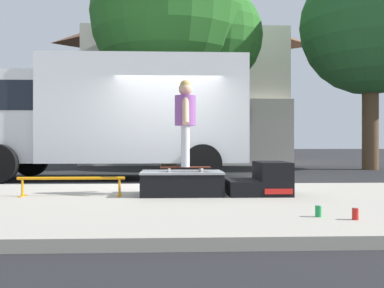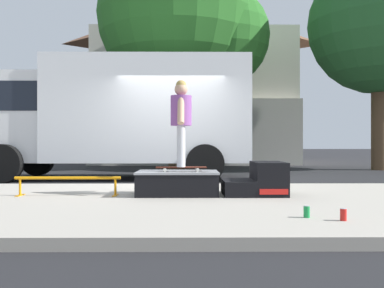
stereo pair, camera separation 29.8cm
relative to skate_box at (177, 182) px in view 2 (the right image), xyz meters
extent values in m
plane|color=black|center=(-0.22, 2.41, -0.31)|extent=(140.00, 140.00, 0.00)
cube|color=#A8A093|center=(-0.22, -0.59, -0.25)|extent=(50.00, 5.00, 0.12)
cube|color=black|center=(0.00, 0.00, -0.01)|extent=(1.23, 0.82, 0.36)
cube|color=gray|center=(0.00, 0.00, 0.15)|extent=(1.25, 0.84, 0.03)
cube|color=black|center=(0.93, 0.00, -0.08)|extent=(0.47, 0.86, 0.23)
cube|color=black|center=(1.40, 0.00, 0.06)|extent=(0.47, 0.86, 0.51)
cube|color=red|center=(1.40, -0.43, -0.10)|extent=(0.41, 0.01, 0.08)
cylinder|color=orange|center=(-1.66, -0.09, 0.07)|extent=(1.60, 0.04, 0.04)
cylinder|color=orange|center=(-2.38, -0.09, -0.06)|extent=(0.04, 0.04, 0.27)
cube|color=orange|center=(-2.38, -0.09, -0.19)|extent=(0.06, 0.28, 0.01)
cylinder|color=orange|center=(-0.94, -0.09, -0.06)|extent=(0.04, 0.04, 0.27)
cube|color=orange|center=(-0.94, -0.09, -0.19)|extent=(0.06, 0.28, 0.01)
cube|color=#4C1E14|center=(0.06, 0.02, 0.23)|extent=(0.79, 0.25, 0.02)
cylinder|color=silver|center=(0.30, 0.12, 0.19)|extent=(0.05, 0.03, 0.05)
cylinder|color=silver|center=(0.31, -0.06, 0.19)|extent=(0.05, 0.03, 0.05)
cylinder|color=silver|center=(-0.20, 0.09, 0.19)|extent=(0.05, 0.03, 0.05)
cylinder|color=silver|center=(-0.19, -0.09, 0.19)|extent=(0.05, 0.03, 0.05)
cylinder|color=silver|center=(0.06, 0.10, 0.55)|extent=(0.13, 0.13, 0.64)
cylinder|color=silver|center=(0.06, -0.06, 0.55)|extent=(0.13, 0.13, 0.64)
cylinder|color=#8C4C99|center=(0.06, 0.02, 1.10)|extent=(0.33, 0.33, 0.46)
cylinder|color=tan|center=(0.06, 0.22, 1.09)|extent=(0.10, 0.28, 0.44)
cylinder|color=tan|center=(0.06, -0.19, 1.09)|extent=(0.10, 0.28, 0.44)
sphere|color=tan|center=(0.06, 0.02, 1.44)|extent=(0.20, 0.20, 0.20)
sphere|color=tan|center=(0.06, 0.02, 1.49)|extent=(0.17, 0.17, 0.17)
cylinder|color=red|center=(1.75, -2.30, -0.13)|extent=(0.07, 0.07, 0.12)
cylinder|color=silver|center=(1.75, -2.30, -0.07)|extent=(0.06, 0.06, 0.00)
cylinder|color=#198C3F|center=(1.43, -2.10, -0.13)|extent=(0.07, 0.07, 0.12)
cylinder|color=silver|center=(1.43, -2.10, -0.07)|extent=(0.06, 0.06, 0.00)
cube|color=white|center=(-0.84, 4.61, 1.44)|extent=(5.00, 2.35, 2.60)
cube|color=white|center=(-4.29, 4.61, 1.24)|extent=(1.90, 2.16, 2.20)
cube|color=black|center=(-4.29, 4.61, 1.72)|extent=(1.92, 2.19, 0.70)
cylinder|color=black|center=(-4.14, 3.44, 0.14)|extent=(0.90, 0.28, 0.90)
cylinder|color=black|center=(-4.14, 5.79, 0.14)|extent=(0.90, 0.28, 0.90)
cylinder|color=black|center=(0.55, 3.44, 0.14)|extent=(0.90, 0.28, 0.90)
cylinder|color=black|center=(0.55, 5.79, 0.14)|extent=(0.90, 0.28, 0.90)
cylinder|color=brown|center=(6.83, 8.42, 1.44)|extent=(0.56, 0.56, 3.51)
sphere|color=#235628|center=(6.83, 8.42, 4.79)|extent=(4.89, 4.89, 4.89)
cylinder|color=brown|center=(-0.28, 9.15, 1.53)|extent=(0.56, 0.56, 3.69)
sphere|color=#286623|center=(-0.28, 9.15, 5.22)|extent=(5.68, 5.68, 5.68)
sphere|color=#286623|center=(1.28, 9.15, 4.51)|extent=(3.69, 3.69, 3.69)
cube|color=beige|center=(0.43, 15.62, 2.69)|extent=(9.00, 7.50, 6.00)
cube|color=#B2ADA3|center=(0.43, 11.62, 1.09)|extent=(9.00, 0.50, 2.80)
pyramid|color=brown|center=(0.43, 15.62, 6.89)|extent=(9.54, 7.95, 2.40)
camera|label=1|loc=(-0.13, -6.73, 0.59)|focal=40.96mm
camera|label=2|loc=(0.16, -6.74, 0.59)|focal=40.96mm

